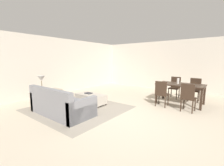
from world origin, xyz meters
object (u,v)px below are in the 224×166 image
(dining_chair_far_left, at_px, (175,86))
(book_on_ottoman, at_px, (88,93))
(couch, at_px, (61,105))
(side_table, at_px, (42,93))
(ottoman_table, at_px, (91,98))
(vase_centerpiece, at_px, (178,81))
(table_lamp, at_px, (41,79))
(dining_table, at_px, (180,86))
(dining_chair_near_left, at_px, (162,92))
(dining_chair_near_right, at_px, (188,96))
(dining_chair_far_right, at_px, (195,88))

(dining_chair_far_left, relative_size, book_on_ottoman, 3.54)
(dining_chair_far_left, height_order, book_on_ottoman, dining_chair_far_left)
(couch, distance_m, dining_chair_far_left, 4.81)
(side_table, relative_size, book_on_ottoman, 2.18)
(ottoman_table, xyz_separation_m, vase_centerpiece, (2.54, 2.13, 0.64))
(table_lamp, bearing_deg, vase_centerpiece, 40.87)
(dining_chair_far_left, bearing_deg, dining_table, -63.80)
(book_on_ottoman, bearing_deg, couch, -82.70)
(table_lamp, distance_m, dining_chair_far_left, 5.45)
(ottoman_table, distance_m, side_table, 1.75)
(table_lamp, xyz_separation_m, dining_chair_near_left, (3.49, 2.51, -0.46))
(table_lamp, bearing_deg, dining_chair_near_left, 35.69)
(dining_chair_near_right, bearing_deg, side_table, -150.50)
(ottoman_table, height_order, dining_table, dining_table)
(couch, distance_m, table_lamp, 1.49)
(ottoman_table, bearing_deg, couch, -88.40)
(dining_chair_far_right, xyz_separation_m, vase_centerpiece, (-0.47, -0.80, 0.35))
(vase_centerpiece, bearing_deg, couch, -126.11)
(dining_table, bearing_deg, table_lamp, -139.80)
(couch, bearing_deg, ottoman_table, 91.60)
(dining_table, xyz_separation_m, vase_centerpiece, (-0.09, -0.00, 0.20))
(ottoman_table, relative_size, dining_chair_near_left, 1.27)
(couch, height_order, book_on_ottoman, couch)
(dining_chair_near_right, bearing_deg, table_lamp, -150.50)
(side_table, bearing_deg, book_on_ottoman, 46.20)
(vase_centerpiece, bearing_deg, side_table, -139.13)
(book_on_ottoman, bearing_deg, ottoman_table, -8.99)
(side_table, bearing_deg, dining_chair_far_left, 49.98)
(ottoman_table, height_order, book_on_ottoman, book_on_ottoman)
(dining_chair_near_right, height_order, dining_chair_far_left, same)
(table_lamp, distance_m, dining_chair_near_left, 4.32)
(table_lamp, height_order, dining_chair_near_left, table_lamp)
(dining_table, height_order, dining_chair_far_right, dining_chair_far_right)
(dining_chair_far_left, distance_m, vase_centerpiece, 0.98)
(ottoman_table, relative_size, dining_chair_far_left, 1.27)
(ottoman_table, bearing_deg, book_on_ottoman, 171.01)
(side_table, relative_size, dining_chair_far_right, 0.62)
(side_table, height_order, dining_chair_far_left, dining_chair_far_left)
(dining_chair_far_left, distance_m, dining_chair_far_right, 0.79)
(couch, bearing_deg, dining_chair_near_right, 40.44)
(dining_chair_near_left, xyz_separation_m, dining_chair_near_right, (0.86, -0.04, 0.00))
(couch, bearing_deg, vase_centerpiece, 53.89)
(couch, distance_m, dining_chair_far_right, 5.17)
(side_table, xyz_separation_m, table_lamp, (0.00, -0.00, 0.53))
(ottoman_table, xyz_separation_m, dining_chair_far_left, (2.21, 2.98, 0.30))
(side_table, relative_size, dining_chair_near_right, 0.62)
(ottoman_table, xyz_separation_m, dining_table, (2.63, 2.13, 0.45))
(side_table, relative_size, dining_chair_far_left, 0.62)
(vase_centerpiece, distance_m, book_on_ottoman, 3.43)
(book_on_ottoman, bearing_deg, dining_chair_near_right, 21.54)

